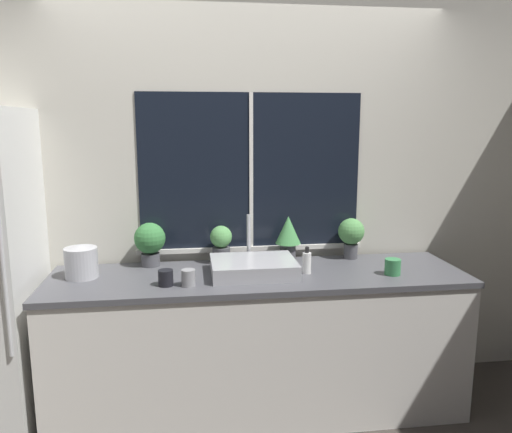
% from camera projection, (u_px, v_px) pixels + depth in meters
% --- Properties ---
extents(wall_back, '(8.00, 0.09, 2.70)m').
position_uv_depth(wall_back, '(250.00, 188.00, 3.30)').
color(wall_back, beige).
rests_on(wall_back, ground_plane).
extents(wall_right, '(0.06, 7.00, 2.70)m').
position_uv_depth(wall_right, '(495.00, 172.00, 4.34)').
color(wall_right, beige).
rests_on(wall_right, ground_plane).
extents(counter, '(2.49, 0.69, 0.88)m').
position_uv_depth(counter, '(259.00, 342.00, 3.07)').
color(counter, white).
rests_on(counter, ground_plane).
extents(sink, '(0.50, 0.44, 0.32)m').
position_uv_depth(sink, '(253.00, 267.00, 2.97)').
color(sink, '#ADADB2').
rests_on(sink, counter).
extents(potted_plant_far_left, '(0.20, 0.20, 0.28)m').
position_uv_depth(potted_plant_far_left, '(150.00, 241.00, 3.13)').
color(potted_plant_far_left, '#4C4C51').
rests_on(potted_plant_far_left, counter).
extents(potted_plant_center_left, '(0.14, 0.14, 0.24)m').
position_uv_depth(potted_plant_center_left, '(221.00, 243.00, 3.19)').
color(potted_plant_center_left, '#4C4C51').
rests_on(potted_plant_center_left, counter).
extents(potted_plant_center_right, '(0.16, 0.16, 0.30)m').
position_uv_depth(potted_plant_center_right, '(288.00, 234.00, 3.24)').
color(potted_plant_center_right, '#4C4C51').
rests_on(potted_plant_center_right, counter).
extents(potted_plant_far_right, '(0.17, 0.17, 0.27)m').
position_uv_depth(potted_plant_far_right, '(351.00, 234.00, 3.30)').
color(potted_plant_far_right, '#4C4C51').
rests_on(potted_plant_far_right, counter).
extents(soap_bottle, '(0.05, 0.05, 0.16)m').
position_uv_depth(soap_bottle, '(307.00, 262.00, 2.99)').
color(soap_bottle, white).
rests_on(soap_bottle, counter).
extents(mug_black, '(0.08, 0.08, 0.09)m').
position_uv_depth(mug_black, '(166.00, 278.00, 2.76)').
color(mug_black, black).
rests_on(mug_black, counter).
extents(mug_green, '(0.09, 0.09, 0.10)m').
position_uv_depth(mug_green, '(393.00, 267.00, 2.97)').
color(mug_green, '#38844C').
rests_on(mug_green, counter).
extents(mug_grey, '(0.08, 0.08, 0.09)m').
position_uv_depth(mug_grey, '(188.00, 278.00, 2.76)').
color(mug_grey, gray).
rests_on(mug_grey, counter).
extents(kettle, '(0.19, 0.19, 0.20)m').
position_uv_depth(kettle, '(81.00, 262.00, 2.90)').
color(kettle, '#B2B2B7').
rests_on(kettle, counter).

